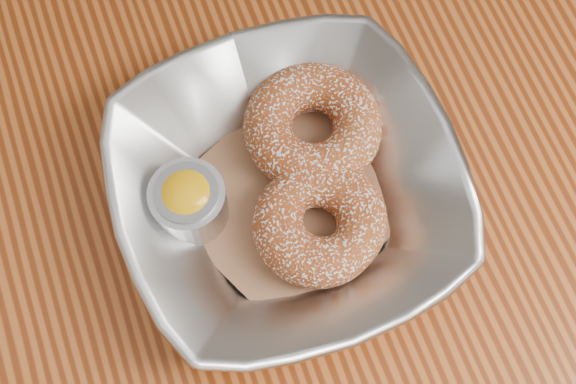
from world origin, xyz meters
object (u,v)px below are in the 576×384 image
object	(u,v)px
donut_front	(317,225)
serving_bowl	(288,192)
table	(206,277)
donut_back	(313,126)
donut_extra	(322,219)
ramekin	(189,201)

from	to	relation	value
donut_front	serving_bowl	bearing A→B (deg)	111.27
table	donut_front	size ratio (longest dim) A/B	12.82
donut_back	donut_extra	size ratio (longest dim) A/B	1.12
table	donut_front	bearing A→B (deg)	-16.97
table	donut_back	world-z (taller)	donut_back
table	donut_extra	bearing A→B (deg)	-14.71
serving_bowl	ramekin	bearing A→B (deg)	166.52
serving_bowl	donut_extra	distance (m)	0.03
serving_bowl	ramekin	world-z (taller)	serving_bowl
donut_extra	ramekin	xyz separation A→B (m)	(-0.09, 0.04, 0.01)
table	ramekin	size ratio (longest dim) A/B	21.84
serving_bowl	donut_back	bearing A→B (deg)	50.77
table	serving_bowl	xyz separation A→B (m)	(0.08, 0.00, 0.13)
donut_front	ramekin	size ratio (longest dim) A/B	1.70
ramekin	table	bearing A→B (deg)	-109.11
serving_bowl	donut_extra	bearing A→B (deg)	-58.68
serving_bowl	donut_back	distance (m)	0.06
donut_front	donut_extra	bearing A→B (deg)	25.88
serving_bowl	donut_extra	world-z (taller)	serving_bowl
donut_front	ramekin	distance (m)	0.09
table	donut_front	distance (m)	0.16
donut_back	ramekin	size ratio (longest dim) A/B	1.89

